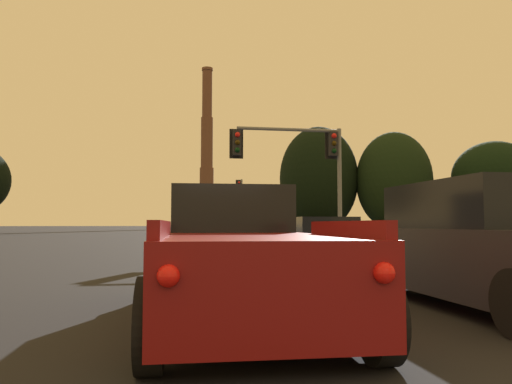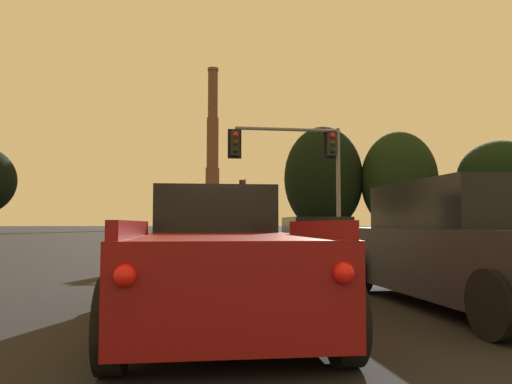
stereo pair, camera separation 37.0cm
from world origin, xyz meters
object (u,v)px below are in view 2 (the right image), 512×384
(pickup_truck_center_lane_second, at_px, (218,255))
(smokestack, at_px, (213,165))
(suv_right_lane_second, at_px, (468,246))
(traffic_light_far_right, at_px, (244,199))
(traffic_light_overhead_right, at_px, (301,157))
(sedan_right_lane_front, at_px, (317,244))

(pickup_truck_center_lane_second, xyz_separation_m, smokestack, (7.64, 126.53, 16.29))
(suv_right_lane_second, relative_size, smokestack, 0.11)
(pickup_truck_center_lane_second, relative_size, traffic_light_far_right, 0.96)
(traffic_light_far_right, bearing_deg, traffic_light_overhead_right, -92.37)
(traffic_light_far_right, bearing_deg, pickup_truck_center_lane_second, -97.56)
(traffic_light_far_right, bearing_deg, smokestack, 88.69)
(sedan_right_lane_front, relative_size, traffic_light_far_right, 0.83)
(traffic_light_overhead_right, relative_size, smokestack, 0.12)
(traffic_light_far_right, height_order, traffic_light_overhead_right, traffic_light_far_right)
(suv_right_lane_second, distance_m, smokestack, 127.55)
(suv_right_lane_second, relative_size, traffic_light_overhead_right, 0.92)
(pickup_truck_center_lane_second, height_order, smokestack, smokestack)
(pickup_truck_center_lane_second, distance_m, suv_right_lane_second, 3.69)
(traffic_light_overhead_right, xyz_separation_m, smokestack, (3.13, 112.84, 13.04))
(pickup_truck_center_lane_second, bearing_deg, sedan_right_lane_front, 66.23)
(sedan_right_lane_front, distance_m, traffic_light_far_right, 36.31)
(suv_right_lane_second, relative_size, traffic_light_far_right, 0.86)
(pickup_truck_center_lane_second, xyz_separation_m, suv_right_lane_second, (3.69, 0.07, 0.09))
(sedan_right_lane_front, bearing_deg, suv_right_lane_second, -85.64)
(sedan_right_lane_front, distance_m, suv_right_lane_second, 7.06)
(pickup_truck_center_lane_second, bearing_deg, traffic_light_overhead_right, 73.23)
(pickup_truck_center_lane_second, relative_size, smokestack, 0.13)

